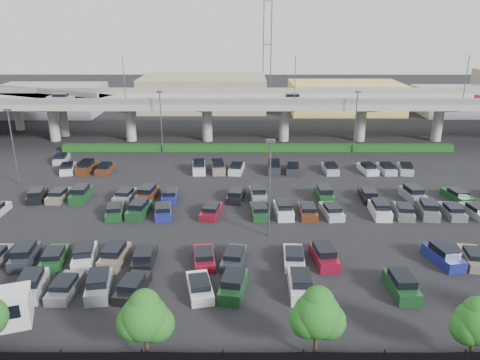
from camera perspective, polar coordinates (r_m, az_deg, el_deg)
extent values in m
plane|color=black|center=(56.06, 3.05, -3.27)|extent=(280.00, 280.00, 0.00)
cube|color=#9B9B93|center=(85.00, 2.06, 9.55)|extent=(150.00, 13.00, 1.10)
cube|color=#5F605B|center=(78.66, 2.22, 9.56)|extent=(150.00, 0.50, 1.00)
cube|color=#5F605B|center=(91.01, 1.94, 10.86)|extent=(150.00, 0.50, 1.00)
cylinder|color=#9B9B93|center=(92.22, -21.77, 6.50)|extent=(1.80, 1.80, 6.70)
cube|color=#5F605B|center=(91.65, -22.01, 8.42)|extent=(2.60, 9.75, 0.50)
cylinder|color=#9B9B93|center=(88.01, -13.22, 6.81)|extent=(1.80, 1.80, 6.70)
cube|color=#5F605B|center=(87.42, -13.38, 8.82)|extent=(2.60, 9.75, 0.50)
cylinder|color=#9B9B93|center=(85.90, -4.02, 6.97)|extent=(1.80, 1.80, 6.70)
cube|color=#5F605B|center=(85.29, -4.07, 9.04)|extent=(2.60, 9.75, 0.50)
cylinder|color=#9B9B93|center=(86.04, 5.39, 6.96)|extent=(1.80, 1.80, 6.70)
cube|color=#5F605B|center=(85.44, 5.45, 9.02)|extent=(2.60, 9.75, 0.50)
cylinder|color=#9B9B93|center=(88.43, 14.52, 6.76)|extent=(1.80, 1.80, 6.70)
cube|color=#5F605B|center=(87.85, 14.69, 8.77)|extent=(2.60, 9.75, 0.50)
cylinder|color=#9B9B93|center=(92.90, 22.96, 6.43)|extent=(1.80, 1.80, 6.70)
cube|color=#5F605B|center=(92.34, 23.22, 8.33)|extent=(2.60, 9.75, 0.50)
cube|color=gray|center=(87.54, -21.01, 9.24)|extent=(4.40, 1.82, 0.82)
cube|color=black|center=(87.45, -21.06, 9.64)|extent=(2.30, 1.60, 0.50)
cube|color=#AEAEB2|center=(82.32, 6.38, 9.82)|extent=(4.40, 1.82, 0.82)
cube|color=black|center=(82.22, 6.40, 10.25)|extent=(2.30, 1.60, 0.50)
cylinder|color=#48474C|center=(80.56, -13.93, 11.77)|extent=(0.14, 0.14, 8.00)
cylinder|color=#48474C|center=(78.76, 6.72, 12.03)|extent=(0.14, 0.14, 8.00)
cylinder|color=#48474C|center=(86.52, 25.83, 10.93)|extent=(0.14, 0.14, 8.00)
cylinder|color=#9B9B93|center=(104.38, -25.42, 7.35)|extent=(1.60, 1.60, 6.70)
cylinder|color=#9B9B93|center=(95.55, -20.73, 7.03)|extent=(1.60, 1.60, 6.70)
cube|color=#123F12|center=(79.59, 2.17, 3.96)|extent=(66.00, 1.60, 1.10)
cylinder|color=#332316|center=(32.86, -11.29, -19.53)|extent=(0.26, 0.26, 1.96)
sphere|color=#144C15|center=(31.44, -11.58, -16.12)|extent=(3.04, 3.04, 3.04)
sphere|color=#144C15|center=(31.71, -10.17, -16.88)|extent=(2.39, 2.39, 2.39)
sphere|color=#144C15|center=(31.69, -12.67, -16.62)|extent=(2.39, 2.39, 2.39)
sphere|color=#144C15|center=(31.04, -11.57, -14.68)|extent=(2.06, 2.06, 2.06)
cylinder|color=#332316|center=(32.88, 9.16, -19.34)|extent=(0.26, 0.26, 1.97)
sphere|color=#144C15|center=(31.45, 9.39, -15.90)|extent=(3.07, 3.07, 3.07)
sphere|color=#144C15|center=(31.96, 10.62, -16.54)|extent=(2.41, 2.41, 2.41)
sphere|color=#144C15|center=(31.49, 8.26, -16.51)|extent=(2.41, 2.41, 2.41)
sphere|color=#144C15|center=(31.06, 9.52, -14.44)|extent=(2.08, 2.08, 2.08)
cylinder|color=#332316|center=(35.51, 26.29, -18.25)|extent=(0.26, 0.26, 1.80)
sphere|color=#144C15|center=(34.30, 26.84, -15.29)|extent=(2.79, 2.79, 2.79)
sphere|color=#144C15|center=(34.17, 25.97, -15.89)|extent=(2.19, 2.19, 2.19)
sphere|color=#144C15|center=(33.99, 27.02, -14.05)|extent=(1.89, 1.89, 1.89)
cube|color=#AEAEB2|center=(42.79, -24.02, -11.78)|extent=(2.45, 4.62, 1.05)
cube|color=black|center=(42.40, -24.17, -10.83)|extent=(1.97, 2.81, 0.65)
cube|color=slate|center=(41.83, -20.48, -12.21)|extent=(1.99, 4.47, 0.82)
cube|color=black|center=(41.35, -20.68, -11.60)|extent=(1.69, 2.36, 0.50)
cube|color=gray|center=(40.90, -16.80, -12.34)|extent=(2.51, 4.64, 1.05)
cube|color=black|center=(40.49, -16.92, -11.35)|extent=(2.00, 2.82, 0.65)
cube|color=black|center=(40.27, -12.95, -12.70)|extent=(2.47, 4.63, 0.82)
cube|color=black|center=(39.78, -13.08, -12.07)|extent=(1.93, 2.52, 0.50)
cube|color=white|center=(39.43, -4.93, -12.98)|extent=(2.70, 4.68, 0.82)
cube|color=black|center=(38.93, -4.98, -12.34)|extent=(2.05, 2.59, 0.50)
cube|color=#184520|center=(39.23, -0.83, -12.88)|extent=(2.54, 4.64, 1.05)
cube|color=black|center=(38.80, -0.83, -11.85)|extent=(2.02, 2.83, 0.65)
cube|color=white|center=(39.53, 7.37, -12.79)|extent=(1.93, 4.44, 1.05)
cube|color=black|center=(39.11, 7.43, -11.77)|extent=(1.66, 2.64, 0.65)
cube|color=#184520|center=(41.37, 19.05, -12.21)|extent=(1.95, 4.45, 1.05)
cube|color=black|center=(40.97, 19.17, -11.23)|extent=(1.68, 2.65, 0.65)
cube|color=#272B32|center=(47.86, -24.72, -8.54)|extent=(2.28, 4.57, 1.05)
cube|color=black|center=(47.51, -24.86, -7.66)|extent=(1.87, 2.76, 0.65)
cube|color=#184520|center=(46.84, -21.61, -8.86)|extent=(2.26, 4.56, 0.82)
cube|color=black|center=(46.40, -21.79, -8.28)|extent=(1.83, 2.45, 0.50)
cube|color=white|center=(45.85, -18.40, -8.92)|extent=(2.55, 4.65, 1.05)
cube|color=black|center=(45.49, -18.50, -8.00)|extent=(2.03, 2.84, 0.65)
cube|color=gray|center=(45.07, -15.04, -9.07)|extent=(2.21, 4.55, 1.05)
cube|color=black|center=(44.69, -15.13, -8.15)|extent=(1.83, 2.73, 0.65)
cube|color=black|center=(44.49, -11.56, -9.34)|extent=(1.93, 4.45, 0.82)
cube|color=black|center=(44.03, -11.66, -8.74)|extent=(1.66, 2.34, 0.50)
cube|color=maroon|center=(43.73, -4.38, -9.50)|extent=(2.34, 4.59, 0.82)
cube|color=black|center=(43.26, -4.42, -8.90)|extent=(1.87, 2.48, 0.50)
cube|color=#272B32|center=(43.61, -0.73, -9.53)|extent=(2.55, 4.65, 0.82)
cube|color=black|center=(43.14, -0.73, -8.92)|extent=(1.97, 2.54, 0.50)
cube|color=#AEAEB2|center=(43.88, 6.57, -9.48)|extent=(2.06, 4.49, 0.82)
cube|color=black|center=(43.41, 6.63, -8.87)|extent=(1.72, 2.38, 0.50)
cube|color=maroon|center=(44.22, 10.17, -9.26)|extent=(2.29, 4.57, 1.05)
cube|color=black|center=(43.84, 10.23, -8.32)|extent=(1.88, 2.76, 0.65)
cube|color=navy|center=(47.37, 23.54, -8.65)|extent=(2.71, 4.69, 1.05)
cube|color=black|center=(47.02, 23.67, -7.76)|extent=(2.12, 2.88, 0.65)
cube|color=gray|center=(48.57, 26.53, -8.56)|extent=(2.43, 4.62, 0.82)
cube|color=black|center=(48.15, 26.74, -8.00)|extent=(1.91, 2.51, 0.50)
cube|color=#184520|center=(55.41, -14.97, -3.75)|extent=(2.46, 4.62, 0.82)
cube|color=black|center=(55.00, -15.07, -3.22)|extent=(1.93, 2.52, 0.50)
cube|color=#184520|center=(54.72, -12.19, -3.68)|extent=(2.39, 4.60, 1.05)
cube|color=black|center=(54.41, -12.25, -2.88)|extent=(1.93, 2.79, 0.65)
cube|color=navy|center=(54.25, -9.34, -3.83)|extent=(2.47, 4.63, 0.82)
cube|color=black|center=(53.83, -9.40, -3.29)|extent=(1.94, 2.52, 0.50)
cube|color=maroon|center=(53.63, -3.51, -3.88)|extent=(2.56, 4.65, 0.82)
cube|color=black|center=(53.20, -3.54, -3.33)|extent=(1.98, 2.54, 0.50)
cube|color=#184520|center=(53.56, 2.38, -3.88)|extent=(2.13, 4.52, 0.82)
cube|color=black|center=(53.14, 2.40, -3.34)|extent=(1.76, 2.41, 0.50)
cube|color=white|center=(53.70, 5.32, -3.76)|extent=(2.10, 4.51, 1.05)
cube|color=black|center=(53.39, 5.35, -2.95)|extent=(1.76, 2.70, 0.65)
cube|color=#552B16|center=(54.06, 8.23, -3.85)|extent=(1.82, 4.40, 0.82)
cube|color=black|center=(53.64, 8.29, -3.31)|extent=(1.60, 2.30, 0.50)
cube|color=#AEAEB2|center=(54.52, 11.10, -3.82)|extent=(2.32, 4.58, 0.82)
cube|color=black|center=(54.10, 11.18, -3.29)|extent=(1.86, 2.47, 0.50)
cube|color=white|center=(55.79, 16.67, -3.62)|extent=(1.98, 4.46, 1.05)
cube|color=black|center=(55.49, 16.75, -2.84)|extent=(1.69, 2.66, 0.65)
cube|color=slate|center=(56.68, 19.33, -3.68)|extent=(2.46, 4.62, 0.82)
cube|color=black|center=(56.28, 19.46, -3.16)|extent=(1.93, 2.51, 0.50)
cube|color=slate|center=(57.60, 21.93, -3.51)|extent=(2.47, 4.62, 1.05)
cube|color=black|center=(57.31, 22.03, -2.75)|extent=(1.98, 2.81, 0.65)
cube|color=slate|center=(58.72, 24.41, -3.55)|extent=(1.85, 4.41, 0.82)
cube|color=black|center=(58.33, 24.57, -3.05)|extent=(1.62, 2.31, 0.50)
cube|color=gray|center=(59.90, 26.81, -3.48)|extent=(2.47, 4.63, 0.82)
cube|color=black|center=(59.52, 26.98, -2.99)|extent=(1.93, 2.52, 0.50)
cube|color=black|center=(63.44, -23.49, -1.79)|extent=(2.59, 4.66, 0.82)
cube|color=black|center=(63.07, -23.63, -1.32)|extent=(1.99, 2.55, 0.50)
cube|color=gray|center=(62.39, -21.17, -1.82)|extent=(1.96, 4.45, 0.82)
cube|color=black|center=(62.01, -21.30, -1.34)|extent=(1.67, 2.35, 0.50)
cube|color=#184520|center=(61.41, -18.79, -1.75)|extent=(1.90, 4.43, 1.05)
cube|color=black|center=(61.14, -18.87, -1.03)|extent=(1.65, 2.63, 0.65)
cube|color=gray|center=(59.90, -13.79, -1.90)|extent=(2.40, 4.61, 0.82)
cube|color=black|center=(59.50, -13.88, -1.40)|extent=(1.90, 2.49, 0.50)
cube|color=#552B16|center=(59.26, -11.22, -1.82)|extent=(2.47, 4.63, 1.05)
cube|color=black|center=(58.98, -11.27, -1.07)|extent=(1.98, 2.81, 0.65)
cube|color=navy|center=(58.83, -8.58, -1.94)|extent=(2.23, 4.55, 0.82)
cube|color=black|center=(58.42, -8.64, -1.43)|extent=(1.81, 2.44, 0.50)
cube|color=black|center=(58.16, -0.52, -1.96)|extent=(2.48, 4.63, 0.82)
cube|color=black|center=(57.75, -0.52, -1.45)|extent=(1.94, 2.52, 0.50)
cube|color=gray|center=(58.16, 2.20, -1.86)|extent=(2.18, 4.54, 1.05)
cube|color=black|center=(57.87, 2.21, -1.10)|extent=(1.81, 2.72, 0.65)
cube|color=#184520|center=(59.04, 10.23, -1.83)|extent=(1.93, 4.44, 1.05)
cube|color=black|center=(58.76, 10.27, -1.09)|extent=(1.67, 2.64, 0.65)
cube|color=black|center=(60.29, 15.37, -1.90)|extent=(2.01, 4.47, 0.82)
cube|color=black|center=(59.90, 15.47, -1.41)|extent=(1.70, 2.37, 0.50)
cube|color=gray|center=(61.93, 20.30, -1.75)|extent=(2.31, 4.58, 1.05)
cube|color=black|center=(61.66, 20.39, -1.04)|extent=(1.89, 2.76, 0.65)
cube|color=#184520|center=(64.08, 24.91, -1.79)|extent=(2.60, 4.66, 0.82)
cube|color=black|center=(63.71, 25.06, -1.33)|extent=(2.00, 2.56, 0.50)
cube|color=white|center=(73.08, -20.23, 1.26)|extent=(2.72, 4.69, 0.82)
cube|color=black|center=(72.72, -20.33, 1.69)|extent=(2.06, 2.59, 0.50)
cube|color=#552B16|center=(72.13, -18.19, 1.37)|extent=(2.12, 4.51, 1.05)
cube|color=black|center=(71.90, -18.25, 1.99)|extent=(1.78, 2.70, 0.65)
cube|color=#552B16|center=(71.35, -16.08, 1.29)|extent=(2.05, 4.49, 0.82)
cube|color=black|center=(70.99, -16.17, 1.73)|extent=(1.72, 2.38, 0.50)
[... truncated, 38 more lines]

